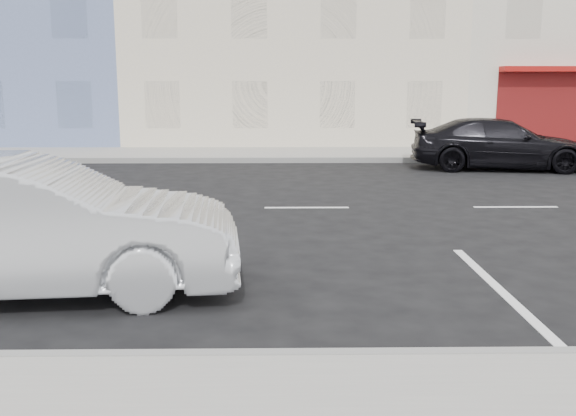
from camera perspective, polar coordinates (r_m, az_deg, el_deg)
name	(u,v)px	position (r m, az deg, el deg)	size (l,w,h in m)	color
ground	(411,207)	(12.44, 10.90, 0.05)	(120.00, 120.00, 0.00)	black
sidewalk_far	(202,154)	(20.92, -7.66, 4.76)	(80.00, 3.40, 0.15)	gray
curb_far	(195,160)	(19.25, -8.24, 4.22)	(80.00, 0.12, 0.16)	gray
bldg_cream	(291,1)	(28.47, 0.23, 17.94)	(12.00, 12.00, 11.50)	beige
sedan_silver	(24,228)	(7.61, -22.39, -1.62)	(1.63, 4.69, 1.54)	#B8BCC1
car_far	(500,144)	(18.55, 18.30, 5.43)	(1.94, 4.78, 1.39)	black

